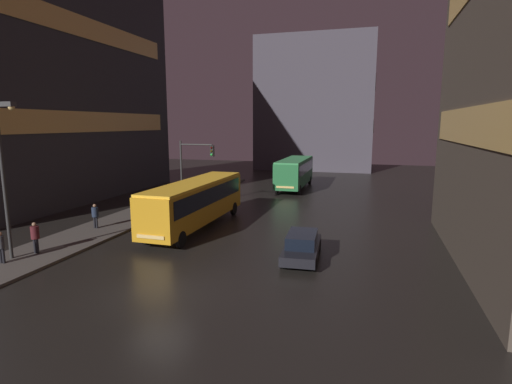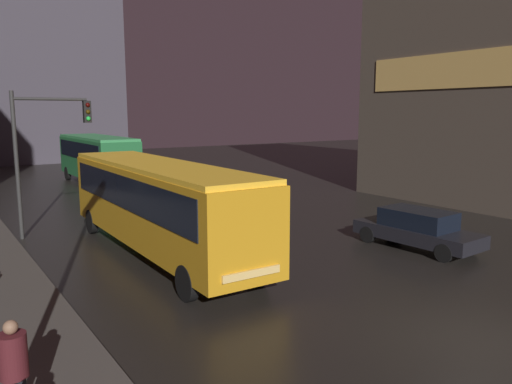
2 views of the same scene
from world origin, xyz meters
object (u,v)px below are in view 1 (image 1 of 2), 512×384
Objects in this scene: bus_near at (196,199)px; traffic_light_main at (193,164)px; car_taxi at (302,246)px; pedestrian_near at (95,214)px; bus_far at (295,170)px; pedestrian_mid at (1,245)px; street_lamp_sidewalk at (5,158)px; pedestrian_far at (35,235)px.

bus_near is 6.10m from traffic_light_main.
car_taxi is 2.83× the size of pedestrian_near.
bus_far is 6.12× the size of pedestrian_mid.
pedestrian_near is 0.21× the size of street_lamp_sidewalk.
car_taxi is 2.71× the size of pedestrian_far.
pedestrian_far reaches higher than car_taxi.
pedestrian_mid is 0.28× the size of traffic_light_main.
pedestrian_near is 7.81m from street_lamp_sidewalk.
pedestrian_mid is 4.46m from street_lamp_sidewalk.
bus_far is at bearing -99.87° from bus_near.
traffic_light_main is at bearing 65.53° from bus_far.
car_taxi is (4.81, -23.16, -1.32)m from bus_far.
street_lamp_sidewalk is (-6.32, -9.13, 3.48)m from bus_near.
street_lamp_sidewalk reaches higher than pedestrian_near.
bus_near is at bearing 55.32° from street_lamp_sidewalk.
bus_far is 30.13m from pedestrian_mid.
pedestrian_far is (-9.35, -26.74, -0.85)m from bus_far.
pedestrian_mid is 0.20× the size of street_lamp_sidewalk.
pedestrian_near reaches higher than car_taxi.
traffic_light_main is at bearing -62.61° from bus_near.
bus_near is at bearing 136.13° from pedestrian_near.
traffic_light_main reaches higher than bus_far.
bus_far is 1.24× the size of street_lamp_sidewalk.
pedestrian_far is 0.30× the size of traffic_light_main.
pedestrian_mid reaches higher than car_taxi.
bus_far is 29.61m from street_lamp_sidewalk.
street_lamp_sidewalk is (-9.77, -27.74, 3.44)m from bus_far.
pedestrian_near is at bearing 23.35° from bus_near.
bus_near is at bearing -96.98° from pedestrian_far.
bus_near is 1.47× the size of street_lamp_sidewalk.
pedestrian_far is 0.22× the size of street_lamp_sidewalk.
pedestrian_near is at bearing -11.06° from car_taxi.
pedestrian_far is (-14.15, -3.58, 0.47)m from car_taxi.
traffic_light_main is (3.69, 7.81, 2.77)m from pedestrian_near.
pedestrian_far is (0.41, -5.50, 0.05)m from pedestrian_near.
pedestrian_mid is at bearing -89.66° from street_lamp_sidewalk.
bus_near is at bearing 79.30° from bus_far.
pedestrian_mid is (-6.31, -9.88, -0.92)m from bus_near.
traffic_light_main reaches higher than pedestrian_far.
street_lamp_sidewalk is (-0.43, -1.00, 4.28)m from pedestrian_far.
street_lamp_sidewalk reaches higher than bus_far.
car_taxi is at bearing 24.65° from pedestrian_mid.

